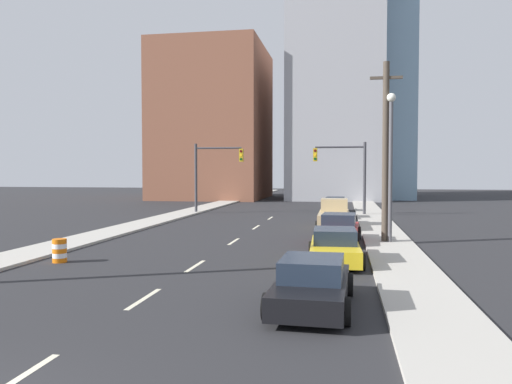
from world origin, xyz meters
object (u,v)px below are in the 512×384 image
object	(u,v)px
utility_pole_right_mid	(385,151)
sedan_black	(312,284)
sedan_red	(339,229)
sedan_yellow	(335,247)
sedan_silver	(334,210)
pickup_truck_tan	(334,216)
traffic_signal_right	(349,168)
sedan_teal	(335,205)
traffic_signal_left	(210,168)
street_lamp	(391,156)
traffic_barrel	(60,251)

from	to	relation	value
utility_pole_right_mid	sedan_black	bearing A→B (deg)	-102.93
utility_pole_right_mid	sedan_red	size ratio (longest dim) A/B	1.99
sedan_yellow	sedan_silver	xyz separation A→B (m)	(-0.38, 18.90, 0.02)
sedan_yellow	sedan_silver	distance (m)	18.90
pickup_truck_tan	sedan_silver	bearing A→B (deg)	90.51
traffic_signal_right	sedan_yellow	size ratio (longest dim) A/B	1.26
sedan_yellow	sedan_teal	xyz separation A→B (m)	(-0.40, 25.40, -0.01)
pickup_truck_tan	sedan_teal	world-z (taller)	pickup_truck_tan
traffic_signal_left	sedan_black	world-z (taller)	traffic_signal_left
sedan_yellow	sedan_black	bearing A→B (deg)	-96.11
street_lamp	sedan_teal	xyz separation A→B (m)	(-3.04, 19.88, -3.80)
sedan_yellow	sedan_silver	bearing A→B (deg)	89.12
sedan_black	pickup_truck_tan	xyz separation A→B (m)	(0.22, 19.50, 0.12)
traffic_signal_right	sedan_teal	bearing A→B (deg)	109.04
utility_pole_right_mid	sedan_red	world-z (taller)	utility_pole_right_mid
sedan_red	sedan_silver	world-z (taller)	sedan_red
sedan_black	sedan_yellow	xyz separation A→B (m)	(0.49, 6.83, 0.00)
utility_pole_right_mid	sedan_yellow	bearing A→B (deg)	-112.69
sedan_black	sedan_yellow	bearing A→B (deg)	87.91
sedan_red	sedan_teal	distance (m)	19.70
traffic_signal_left	sedan_red	distance (m)	20.04
utility_pole_right_mid	traffic_barrel	bearing A→B (deg)	-150.23
pickup_truck_tan	street_lamp	bearing A→B (deg)	-68.43
sedan_black	sedan_yellow	size ratio (longest dim) A/B	0.96
traffic_signal_left	sedan_yellow	world-z (taller)	traffic_signal_left
traffic_signal_left	sedan_silver	xyz separation A→B (m)	(10.81, -3.03, -3.30)
sedan_yellow	pickup_truck_tan	distance (m)	12.67
sedan_yellow	sedan_red	size ratio (longest dim) A/B	1.05
sedan_red	sedan_teal	bearing A→B (deg)	94.59
traffic_signal_left	sedan_teal	size ratio (longest dim) A/B	1.31
sedan_black	traffic_barrel	bearing A→B (deg)	156.68
sedan_black	sedan_yellow	world-z (taller)	sedan_yellow
traffic_barrel	pickup_truck_tan	size ratio (longest dim) A/B	0.16
street_lamp	sedan_red	distance (m)	4.52
traffic_barrel	sedan_red	size ratio (longest dim) A/B	0.21
street_lamp	sedan_teal	size ratio (longest dim) A/B	1.62
traffic_signal_left	traffic_signal_right	size ratio (longest dim) A/B	1.00
traffic_barrel	sedan_black	distance (m)	11.56
traffic_barrel	sedan_teal	distance (m)	29.25
sedan_yellow	sedan_red	xyz separation A→B (m)	(0.11, 5.70, 0.06)
traffic_signal_right	sedan_teal	distance (m)	4.95
traffic_signal_left	pickup_truck_tan	xyz separation A→B (m)	(10.92, -9.26, -3.20)
sedan_yellow	street_lamp	bearing A→B (deg)	62.43
traffic_signal_right	utility_pole_right_mid	bearing A→B (deg)	-84.34
sedan_black	sedan_teal	size ratio (longest dim) A/B	0.99
traffic_signal_right	sedan_teal	xyz separation A→B (m)	(-1.20, 3.47, -3.33)
street_lamp	sedan_silver	world-z (taller)	street_lamp
traffic_signal_left	sedan_red	world-z (taller)	traffic_signal_left
traffic_signal_left	pickup_truck_tan	size ratio (longest dim) A/B	1.04
traffic_signal_left	traffic_signal_right	world-z (taller)	same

